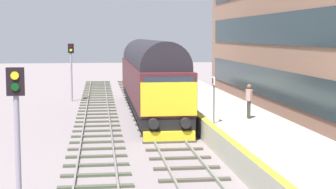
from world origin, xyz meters
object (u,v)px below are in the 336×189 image
at_px(diesel_locomotive, 150,75).
at_px(signal_post_near, 17,129).
at_px(signal_post_mid, 71,65).
at_px(platform_number_sign, 214,93).
at_px(waiting_passenger, 249,98).

relative_size(diesel_locomotive, signal_post_near, 4.53).
height_order(signal_post_near, signal_post_mid, signal_post_mid).
bearing_deg(diesel_locomotive, platform_number_sign, -79.54).
bearing_deg(platform_number_sign, signal_post_near, -126.16).
bearing_deg(diesel_locomotive, signal_post_mid, 126.06).
bearing_deg(signal_post_mid, diesel_locomotive, -53.94).
bearing_deg(platform_number_sign, diesel_locomotive, 100.46).
bearing_deg(platform_number_sign, signal_post_mid, 112.28).
bearing_deg(signal_post_mid, platform_number_sign, -67.72).
distance_m(signal_post_mid, platform_number_sign, 18.90).
height_order(signal_post_near, waiting_passenger, signal_post_near).
bearing_deg(signal_post_mid, signal_post_near, -90.00).
bearing_deg(signal_post_near, signal_post_mid, 90.00).
distance_m(diesel_locomotive, signal_post_mid, 8.96).
xyz_separation_m(diesel_locomotive, waiting_passenger, (3.89, -8.96, -0.49)).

